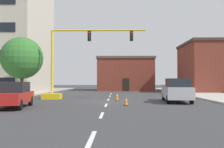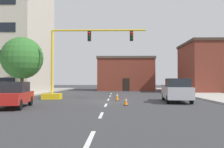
% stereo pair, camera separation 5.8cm
% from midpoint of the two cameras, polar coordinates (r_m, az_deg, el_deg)
% --- Properties ---
extents(ground_plane, '(160.00, 160.00, 0.00)m').
position_cam_midpoint_polar(ground_plane, '(22.23, -1.08, -6.15)').
color(ground_plane, '#38383A').
extents(sidewalk_left, '(6.00, 56.00, 0.14)m').
position_cam_midpoint_polar(sidewalk_left, '(32.77, -21.87, -4.40)').
color(sidewalk_left, '#9E998E').
rests_on(sidewalk_left, ground_plane).
extents(sidewalk_right, '(6.00, 56.00, 0.14)m').
position_cam_midpoint_polar(sidewalk_right, '(32.16, 21.28, -4.46)').
color(sidewalk_right, '#B2ADA3').
rests_on(sidewalk_right, ground_plane).
extents(lane_stripe_seg_0, '(0.16, 2.40, 0.01)m').
position_cam_midpoint_polar(lane_stripe_seg_0, '(8.39, -4.77, -14.02)').
color(lane_stripe_seg_0, silver).
rests_on(lane_stripe_seg_0, ground_plane).
extents(lane_stripe_seg_1, '(0.16, 2.40, 0.01)m').
position_cam_midpoint_polar(lane_stripe_seg_1, '(13.79, -2.42, -9.04)').
color(lane_stripe_seg_1, silver).
rests_on(lane_stripe_seg_1, ground_plane).
extents(lane_stripe_seg_2, '(0.16, 2.40, 0.01)m').
position_cam_midpoint_polar(lane_stripe_seg_2, '(19.25, -1.42, -6.87)').
color(lane_stripe_seg_2, silver).
rests_on(lane_stripe_seg_2, ground_plane).
extents(lane_stripe_seg_3, '(0.16, 2.40, 0.01)m').
position_cam_midpoint_polar(lane_stripe_seg_3, '(24.73, -0.86, -5.66)').
color(lane_stripe_seg_3, silver).
rests_on(lane_stripe_seg_3, ground_plane).
extents(lane_stripe_seg_4, '(0.16, 2.40, 0.01)m').
position_cam_midpoint_polar(lane_stripe_seg_4, '(30.21, -0.51, -4.89)').
color(lane_stripe_seg_4, silver).
rests_on(lane_stripe_seg_4, ground_plane).
extents(lane_stripe_seg_5, '(0.16, 2.40, 0.01)m').
position_cam_midpoint_polar(lane_stripe_seg_5, '(35.70, -0.27, -4.35)').
color(lane_stripe_seg_5, silver).
rests_on(lane_stripe_seg_5, ground_plane).
extents(building_brick_center, '(10.30, 8.10, 6.04)m').
position_cam_midpoint_polar(building_brick_center, '(48.21, 2.90, 0.01)').
color(building_brick_center, brown).
rests_on(building_brick_center, ground_plane).
extents(traffic_signal_gantry, '(10.09, 1.20, 6.83)m').
position_cam_midpoint_polar(traffic_signal_gantry, '(25.68, -10.27, -0.34)').
color(traffic_signal_gantry, yellow).
rests_on(traffic_signal_gantry, ground_plane).
extents(tree_left_near, '(4.33, 4.33, 6.33)m').
position_cam_midpoint_polar(tree_left_near, '(28.40, -19.31, 3.34)').
color(tree_left_near, '#4C3823').
rests_on(tree_left_near, ground_plane).
extents(pickup_truck_silver, '(2.43, 5.54, 1.99)m').
position_cam_midpoint_polar(pickup_truck_silver, '(22.60, 13.95, -3.55)').
color(pickup_truck_silver, '#BCBCC1').
rests_on(pickup_truck_silver, ground_plane).
extents(sedan_red_near_left, '(2.37, 4.69, 1.74)m').
position_cam_midpoint_polar(sedan_red_near_left, '(18.55, -21.06, -4.25)').
color(sedan_red_near_left, '#B21E19').
rests_on(sedan_red_near_left, ground_plane).
extents(traffic_cone_roadside_a, '(0.36, 0.36, 0.77)m').
position_cam_midpoint_polar(traffic_cone_roadside_a, '(23.30, 1.08, -5.00)').
color(traffic_cone_roadside_a, black).
rests_on(traffic_cone_roadside_a, ground_plane).
extents(traffic_cone_roadside_b, '(0.36, 0.36, 0.61)m').
position_cam_midpoint_polar(traffic_cone_roadside_b, '(19.06, 3.02, -6.04)').
color(traffic_cone_roadside_b, black).
rests_on(traffic_cone_roadside_b, ground_plane).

